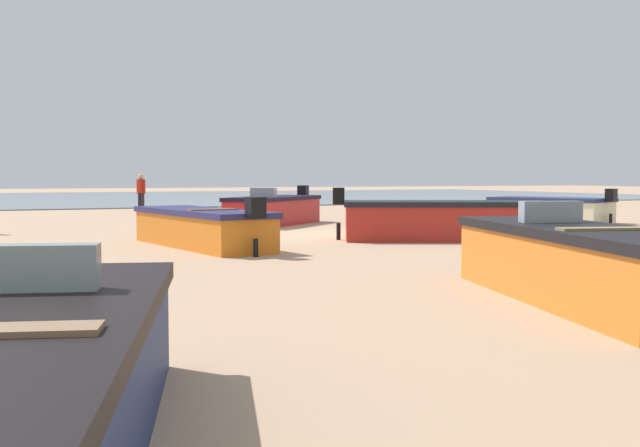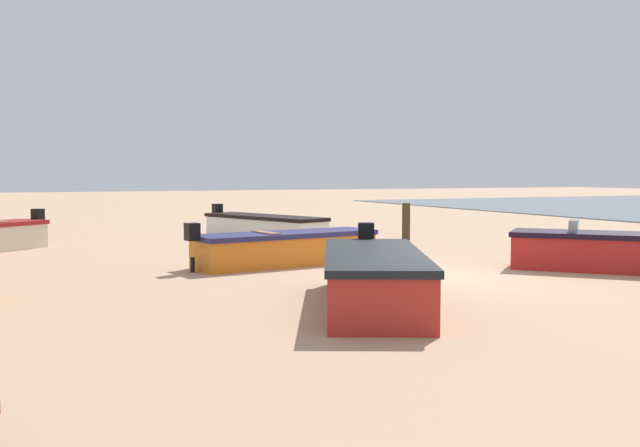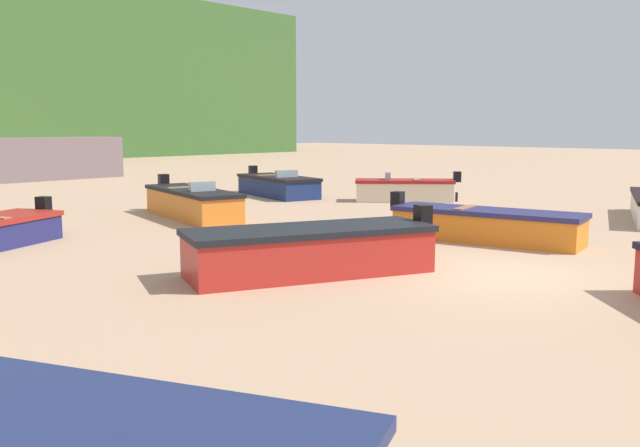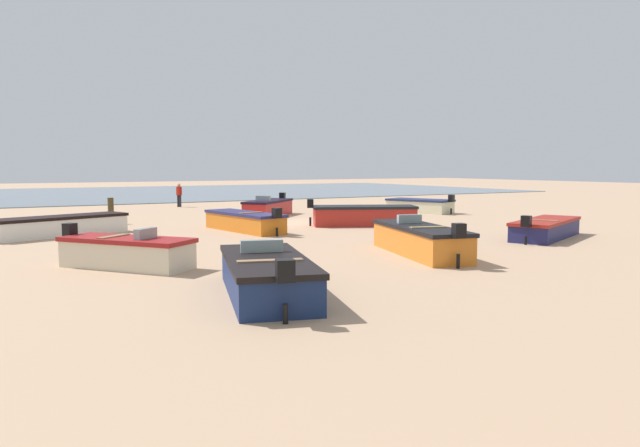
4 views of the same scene
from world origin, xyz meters
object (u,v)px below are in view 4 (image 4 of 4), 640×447
object	(u,v)px
boat_navy_0	(267,276)
mooring_post_near_water	(111,211)
beach_walker_foreground	(179,193)
boat_cream_6	(127,252)
boat_red_5	(268,208)
boat_orange_4	(245,221)
boat_orange_1	(420,240)
boat_navy_8	(546,229)
boat_white_2	(60,226)
boat_red_7	(364,216)
boat_cream_3	(420,206)

from	to	relation	value
boat_navy_0	mooring_post_near_water	bearing A→B (deg)	106.44
mooring_post_near_water	beach_walker_foreground	size ratio (longest dim) A/B	0.78
boat_cream_6	boat_red_5	bearing A→B (deg)	-166.34
boat_orange_4	boat_orange_1	bearing A→B (deg)	-85.13
boat_orange_1	boat_navy_8	xyz separation A→B (m)	(-7.01, -0.99, -0.10)
boat_orange_1	boat_white_2	distance (m)	14.43
boat_navy_0	boat_navy_8	bearing A→B (deg)	32.12
boat_navy_8	mooring_post_near_water	world-z (taller)	mooring_post_near_water
boat_cream_6	boat_navy_0	bearing A→B (deg)	72.36
boat_orange_1	boat_red_7	distance (m)	9.10
boat_orange_4	boat_red_7	size ratio (longest dim) A/B	1.00
boat_orange_1	boat_cream_3	xyz separation A→B (m)	(-10.65, -13.17, -0.06)
boat_orange_4	beach_walker_foreground	xyz separation A→B (m)	(-1.63, -16.00, 0.54)
boat_navy_0	boat_red_5	size ratio (longest dim) A/B	1.18
boat_white_2	mooring_post_near_water	world-z (taller)	mooring_post_near_water
boat_red_7	mooring_post_near_water	xyz separation A→B (m)	(10.24, -6.70, 0.16)
boat_cream_3	beach_walker_foreground	distance (m)	16.39
boat_red_7	boat_orange_4	bearing A→B (deg)	-71.42
boat_white_2	beach_walker_foreground	bearing A→B (deg)	127.85
boat_red_7	boat_navy_8	xyz separation A→B (m)	(-3.55, 7.43, -0.10)
boat_white_2	boat_red_7	distance (m)	13.12
boat_navy_0	boat_cream_3	distance (m)	23.62
boat_navy_0	boat_orange_1	distance (m)	7.24
boat_navy_0	mooring_post_near_water	distance (m)	18.10
boat_orange_1	boat_white_2	world-z (taller)	boat_orange_1
boat_navy_0	boat_orange_4	size ratio (longest dim) A/B	0.95
boat_red_5	boat_red_7	world-z (taller)	boat_red_7
boat_navy_0	boat_orange_4	xyz separation A→B (m)	(-4.29, -12.00, -0.02)
boat_red_5	mooring_post_near_water	xyz separation A→B (m)	(8.50, 0.37, 0.17)
boat_orange_4	boat_navy_8	size ratio (longest dim) A/B	1.03
boat_cream_3	boat_cream_6	world-z (taller)	boat_cream_6
boat_orange_4	mooring_post_near_water	world-z (taller)	mooring_post_near_water
mooring_post_near_water	boat_navy_0	bearing A→B (deg)	90.60
boat_orange_4	boat_cream_3	bearing A→B (deg)	8.35
boat_orange_4	boat_cream_6	world-z (taller)	boat_cream_6
boat_white_2	boat_orange_4	xyz separation A→B (m)	(-7.12, 1.92, 0.01)
boat_orange_4	boat_white_2	bearing A→B (deg)	155.46
boat_orange_4	boat_red_5	xyz separation A→B (m)	(-4.02, -6.47, 0.04)
boat_orange_4	boat_red_5	size ratio (longest dim) A/B	1.24
mooring_post_near_water	boat_cream_3	bearing A→B (deg)	173.63
boat_navy_0	beach_walker_foreground	xyz separation A→B (m)	(-5.92, -27.99, 0.52)
boat_orange_4	mooring_post_near_water	distance (m)	7.57
boat_navy_0	boat_red_7	size ratio (longest dim) A/B	0.95
boat_red_5	boat_navy_8	xyz separation A→B (m)	(-5.29, 14.49, -0.09)
boat_orange_4	beach_walker_foreground	bearing A→B (deg)	74.77
boat_red_5	boat_navy_8	size ratio (longest dim) A/B	0.83
boat_navy_0	boat_cream_6	size ratio (longest dim) A/B	1.27
boat_navy_0	mooring_post_near_water	size ratio (longest dim) A/B	3.79
boat_navy_0	boat_orange_4	bearing A→B (deg)	86.15
boat_navy_0	boat_white_2	xyz separation A→B (m)	(2.82, -13.92, -0.02)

